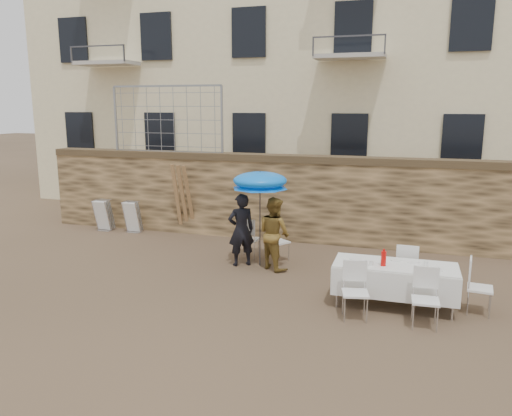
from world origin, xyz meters
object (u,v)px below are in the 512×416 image
(banquet_table, at_px, (395,267))
(table_chair_front_left, at_px, (355,292))
(chair_stack_left, at_px, (106,214))
(chair_stack_right, at_px, (134,216))
(man_suit, at_px, (241,230))
(umbrella, at_px, (260,183))
(table_chair_front_right, at_px, (426,299))
(couple_chair_right, at_px, (278,240))
(woman_dress, at_px, (274,233))
(couple_chair_left, at_px, (249,238))
(soda_bottle, at_px, (384,259))
(table_chair_back, at_px, (407,267))
(table_chair_side, at_px, (480,287))

(banquet_table, relative_size, table_chair_front_left, 2.19)
(table_chair_front_left, xyz_separation_m, chair_stack_left, (-7.43, 4.09, -0.02))
(chair_stack_right, bearing_deg, chair_stack_left, 180.00)
(man_suit, relative_size, table_chair_front_left, 1.68)
(umbrella, height_order, chair_stack_right, umbrella)
(table_chair_front_left, xyz_separation_m, table_chair_front_right, (1.10, 0.00, 0.00))
(man_suit, height_order, table_chair_front_right, man_suit)
(man_suit, bearing_deg, chair_stack_right, -61.37)
(chair_stack_left, bearing_deg, couple_chair_right, -14.39)
(woman_dress, relative_size, chair_stack_right, 1.72)
(banquet_table, bearing_deg, woman_dress, 151.42)
(couple_chair_left, relative_size, chair_stack_right, 1.04)
(couple_chair_left, bearing_deg, soda_bottle, 145.55)
(woman_dress, height_order, soda_bottle, woman_dress)
(table_chair_front_left, bearing_deg, couple_chair_right, 114.84)
(soda_bottle, relative_size, table_chair_back, 0.27)
(umbrella, relative_size, couple_chair_right, 2.04)
(umbrella, height_order, soda_bottle, umbrella)
(table_chair_front_left, bearing_deg, banquet_table, 39.42)
(table_chair_front_left, bearing_deg, couple_chair_left, 123.27)
(soda_bottle, distance_m, table_chair_front_right, 1.02)
(umbrella, bearing_deg, woman_dress, -15.95)
(man_suit, bearing_deg, banquet_table, 122.72)
(table_chair_side, bearing_deg, soda_bottle, 105.32)
(couple_chair_left, height_order, soda_bottle, soda_bottle)
(woman_dress, height_order, chair_stack_left, woman_dress)
(table_chair_front_right, height_order, chair_stack_left, table_chair_front_right)
(banquet_table, distance_m, table_chair_side, 1.43)
(couple_chair_right, xyz_separation_m, chair_stack_right, (-4.51, 1.39, -0.02))
(banquet_table, bearing_deg, soda_bottle, -143.13)
(soda_bottle, distance_m, chair_stack_left, 8.58)
(table_chair_front_left, distance_m, table_chair_front_right, 1.10)
(banquet_table, bearing_deg, couple_chair_left, 149.57)
(chair_stack_left, bearing_deg, chair_stack_right, 0.00)
(couple_chair_left, xyz_separation_m, banquet_table, (3.32, -1.95, 0.25))
(woman_dress, distance_m, chair_stack_right, 4.97)
(couple_chair_right, relative_size, soda_bottle, 3.69)
(woman_dress, distance_m, table_chair_front_left, 2.93)
(couple_chair_left, distance_m, table_chair_front_left, 3.83)
(banquet_table, height_order, chair_stack_left, chair_stack_left)
(umbrella, relative_size, couple_chair_left, 2.04)
(man_suit, height_order, soda_bottle, man_suit)
(table_chair_front_right, relative_size, chair_stack_left, 1.04)
(table_chair_front_left, distance_m, table_chair_side, 2.17)
(banquet_table, bearing_deg, table_chair_front_left, -128.66)
(man_suit, bearing_deg, chair_stack_left, -56.78)
(umbrella, relative_size, chair_stack_left, 2.13)
(man_suit, distance_m, table_chair_front_left, 3.48)
(table_chair_back, relative_size, table_chair_side, 1.00)
(chair_stack_left, height_order, chair_stack_right, same)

